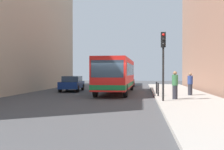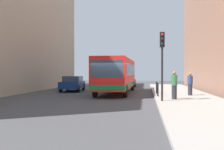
{
  "view_description": "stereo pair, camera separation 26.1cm",
  "coord_description": "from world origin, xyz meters",
  "views": [
    {
      "loc": [
        2.3,
        -18.8,
        1.86
      ],
      "look_at": [
        -0.14,
        2.73,
        1.64
      ],
      "focal_mm": 42.65,
      "sensor_mm": 36.0,
      "label": 1
    },
    {
      "loc": [
        2.56,
        -18.77,
        1.86
      ],
      "look_at": [
        -0.14,
        2.73,
        1.64
      ],
      "focal_mm": 42.65,
      "sensor_mm": 36.0,
      "label": 2
    }
  ],
  "objects": [
    {
      "name": "ground_plane",
      "position": [
        0.0,
        0.0,
        0.0
      ],
      "size": [
        80.0,
        80.0,
        0.0
      ],
      "primitive_type": "plane",
      "color": "#424244"
    },
    {
      "name": "sidewalk",
      "position": [
        5.4,
        0.0,
        0.07
      ],
      "size": [
        4.4,
        40.0,
        0.15
      ],
      "primitive_type": "cube",
      "color": "#9E9991",
      "rests_on": "ground"
    },
    {
      "name": "bus",
      "position": [
        0.04,
        4.84,
        1.73
      ],
      "size": [
        2.75,
        11.07,
        3.0
      ],
      "rotation": [
        0.0,
        0.0,
        3.12
      ],
      "color": "red",
      "rests_on": "ground"
    },
    {
      "name": "car_beside_bus",
      "position": [
        -4.54,
        6.7,
        0.78
      ],
      "size": [
        2.1,
        4.51,
        1.48
      ],
      "rotation": [
        0.0,
        0.0,
        3.21
      ],
      "color": "navy",
      "rests_on": "ground"
    },
    {
      "name": "car_behind_bus",
      "position": [
        0.32,
        16.6,
        0.78
      ],
      "size": [
        2.07,
        4.5,
        1.48
      ],
      "rotation": [
        0.0,
        0.0,
        3.2
      ],
      "color": "maroon",
      "rests_on": "ground"
    },
    {
      "name": "traffic_light",
      "position": [
        3.55,
        -2.71,
        3.01
      ],
      "size": [
        0.28,
        0.33,
        4.1
      ],
      "color": "black",
      "rests_on": "sidewalk"
    },
    {
      "name": "bollard_near",
      "position": [
        3.45,
        0.52,
        0.62
      ],
      "size": [
        0.11,
        0.11,
        0.95
      ],
      "primitive_type": "cylinder",
      "color": "black",
      "rests_on": "sidewalk"
    },
    {
      "name": "bollard_mid",
      "position": [
        3.45,
        2.73,
        0.62
      ],
      "size": [
        0.11,
        0.11,
        0.95
      ],
      "primitive_type": "cylinder",
      "color": "black",
      "rests_on": "sidewalk"
    },
    {
      "name": "pedestrian_near_signal",
      "position": [
        4.38,
        -1.56,
        1.05
      ],
      "size": [
        0.38,
        0.38,
        1.79
      ],
      "rotation": [
        0.0,
        0.0,
        2.43
      ],
      "color": "#26262D",
      "rests_on": "sidewalk"
    },
    {
      "name": "pedestrian_mid_sidewalk",
      "position": [
        5.87,
        1.57,
        0.98
      ],
      "size": [
        0.38,
        0.38,
        1.67
      ],
      "rotation": [
        0.0,
        0.0,
        0.4
      ],
      "color": "#26262D",
      "rests_on": "sidewalk"
    }
  ]
}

